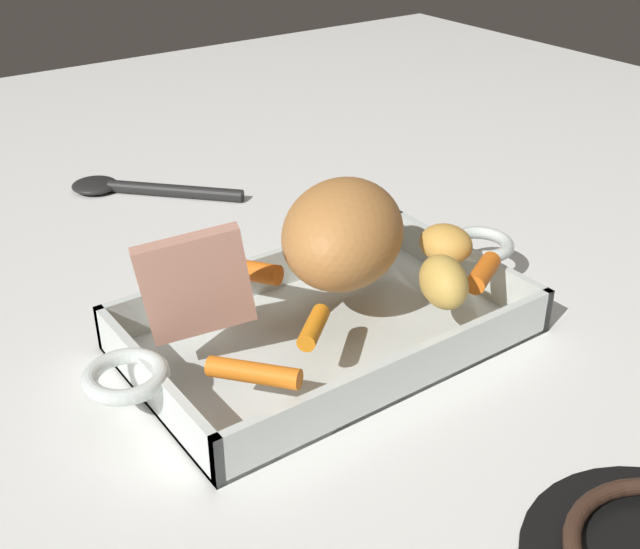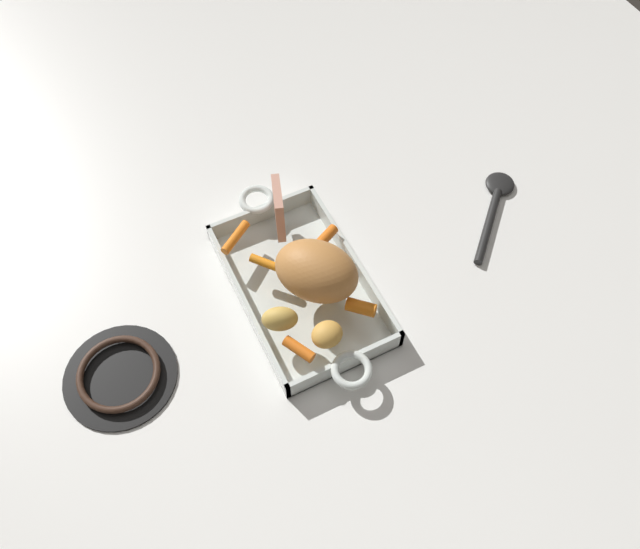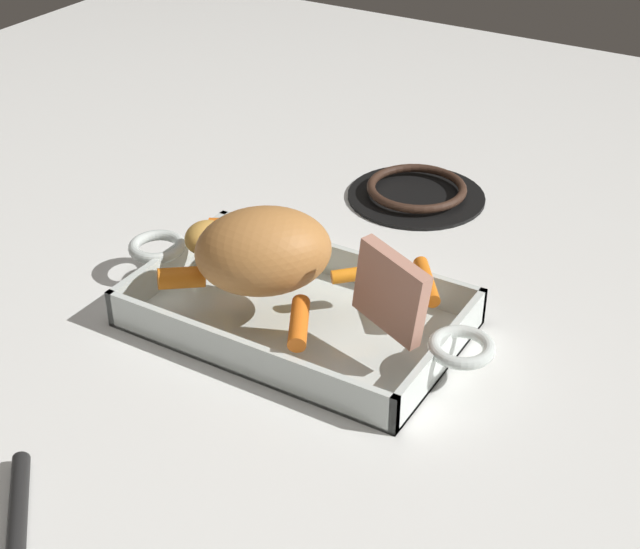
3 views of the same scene
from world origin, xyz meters
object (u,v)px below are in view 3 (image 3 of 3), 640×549
(baby_carrot_southwest, at_px, (356,274))
(baby_carrot_short, at_px, (232,226))
(roasting_dish, at_px, (297,313))
(baby_carrot_southeast, at_px, (181,278))
(pork_roast, at_px, (264,251))
(baby_carrot_long, at_px, (427,281))
(baby_carrot_northwest, at_px, (299,323))
(roast_slice_outer, at_px, (391,292))
(potato_corner, at_px, (206,237))
(stove_burner_rear, at_px, (416,192))
(potato_golden_small, at_px, (276,226))

(baby_carrot_southwest, xyz_separation_m, baby_carrot_short, (0.17, -0.02, 0.00))
(roasting_dish, distance_m, baby_carrot_southeast, 0.13)
(pork_roast, relative_size, baby_carrot_long, 1.98)
(baby_carrot_southwest, height_order, baby_carrot_northwest, baby_carrot_northwest)
(roast_slice_outer, xyz_separation_m, potato_corner, (0.24, -0.03, -0.02))
(baby_carrot_southeast, height_order, stove_burner_rear, baby_carrot_southeast)
(roast_slice_outer, xyz_separation_m, baby_carrot_long, (-0.00, -0.08, -0.03))
(pork_roast, relative_size, baby_carrot_short, 2.65)
(baby_carrot_long, xyz_separation_m, potato_corner, (0.24, 0.06, 0.01))
(roasting_dish, distance_m, stove_burner_rear, 0.33)
(baby_carrot_northwest, height_order, baby_carrot_short, baby_carrot_northwest)
(baby_carrot_southeast, xyz_separation_m, potato_corner, (0.02, -0.07, 0.01))
(roasting_dish, bearing_deg, stove_burner_rear, -86.79)
(pork_roast, xyz_separation_m, baby_carrot_northwest, (-0.07, 0.05, -0.04))
(baby_carrot_northwest, distance_m, baby_carrot_short, 0.21)
(stove_burner_rear, bearing_deg, baby_carrot_long, 117.31)
(pork_roast, xyz_separation_m, baby_carrot_short, (0.10, -0.08, -0.04))
(roast_slice_outer, relative_size, baby_carrot_southwest, 1.60)
(baby_carrot_northwest, bearing_deg, roast_slice_outer, -146.29)
(roast_slice_outer, distance_m, baby_carrot_southwest, 0.10)
(roast_slice_outer, distance_m, baby_carrot_short, 0.25)
(roasting_dish, relative_size, baby_carrot_northwest, 6.59)
(baby_carrot_southwest, distance_m, potato_corner, 0.17)
(roasting_dish, xyz_separation_m, baby_carrot_southeast, (0.10, 0.06, 0.04))
(baby_carrot_northwest, xyz_separation_m, potato_corner, (0.17, -0.08, 0.01))
(baby_carrot_northwest, bearing_deg, baby_carrot_long, -118.90)
(potato_golden_small, bearing_deg, stove_burner_rear, -101.07)
(pork_roast, bearing_deg, potato_corner, -16.84)
(roast_slice_outer, relative_size, baby_carrot_short, 1.57)
(roasting_dish, relative_size, potato_golden_small, 7.55)
(baby_carrot_southeast, xyz_separation_m, baby_carrot_long, (-0.22, -0.13, -0.00))
(pork_roast, xyz_separation_m, baby_carrot_long, (-0.14, -0.09, -0.04))
(baby_carrot_long, bearing_deg, roast_slice_outer, 89.89)
(roasting_dish, xyz_separation_m, baby_carrot_short, (0.12, -0.06, 0.04))
(baby_carrot_southeast, bearing_deg, pork_roast, -150.25)
(baby_carrot_southeast, bearing_deg, roasting_dish, -149.93)
(baby_carrot_southwest, xyz_separation_m, baby_carrot_long, (-0.07, -0.02, 0.00))
(roast_slice_outer, height_order, potato_corner, roast_slice_outer)
(roast_slice_outer, height_order, baby_carrot_southeast, roast_slice_outer)
(pork_roast, height_order, roast_slice_outer, same)
(baby_carrot_northwest, height_order, potato_corner, potato_corner)
(baby_carrot_northwest, relative_size, stove_burner_rear, 0.36)
(pork_roast, distance_m, baby_carrot_short, 0.13)
(pork_roast, height_order, baby_carrot_southwest, pork_roast)
(baby_carrot_southeast, relative_size, baby_carrot_northwest, 0.73)
(roast_slice_outer, bearing_deg, potato_golden_small, -24.14)
(pork_roast, relative_size, stove_burner_rear, 0.77)
(baby_carrot_southeast, relative_size, stove_burner_rear, 0.26)
(baby_carrot_southwest, relative_size, potato_corner, 1.01)
(pork_roast, distance_m, stove_burner_rear, 0.35)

